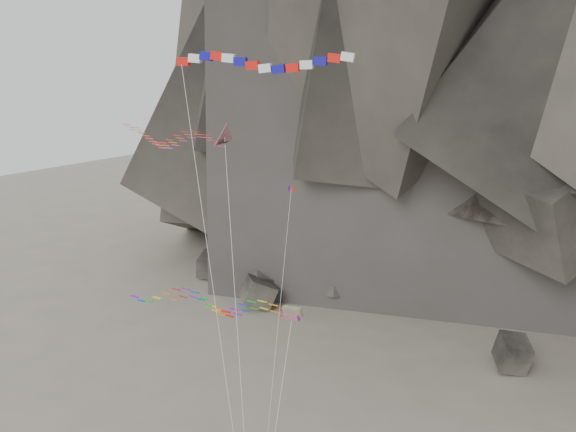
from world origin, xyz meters
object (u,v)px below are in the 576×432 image
Objects in this scene: banner_kite at (261,64)px; pennant_kite at (281,291)px; parafoil_kite at (203,300)px; delta_kite at (168,136)px.

banner_kite is 1.39× the size of pennant_kite.
banner_kite is 16.87m from parafoil_kite.
parafoil_kite is 6.96m from pennant_kite.
delta_kite is 1.19× the size of pennant_kite.
parafoil_kite is at bearing -171.52° from pennant_kite.
parafoil_kite is at bearing -16.88° from delta_kite.
pennant_kite reaches higher than parafoil_kite.
parafoil_kite is (4.40, -1.37, -11.03)m from delta_kite.
delta_kite is at bearing 162.00° from parafoil_kite.
banner_kite is (8.53, 0.32, 5.24)m from delta_kite.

